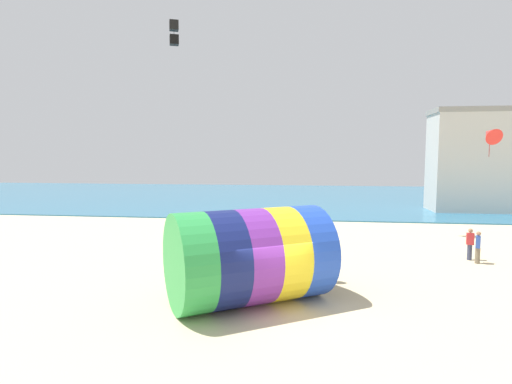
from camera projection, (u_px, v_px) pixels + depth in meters
ground_plane at (277, 312)px, 14.13m from camera, size 120.00×120.00×0.00m
sea at (299, 197)px, 53.76m from camera, size 120.00×40.00×0.10m
giant_inflatable_tube at (250, 256)px, 14.93m from camera, size 6.76×6.02×3.56m
kite_handler at (326, 262)px, 17.42m from camera, size 0.37×0.42×1.77m
kite_black_box at (174, 33)px, 26.38m from camera, size 0.75×0.75×1.66m
kite_red_delta at (490, 134)px, 21.73m from camera, size 1.03×1.28×1.83m
bystander_near_water at (470, 244)px, 21.17m from camera, size 0.40×0.29×1.70m
bystander_mid_beach at (478, 247)px, 20.50m from camera, size 0.35×0.42×1.68m
promenade_building at (497, 161)px, 38.84m from camera, size 12.42×4.18×10.11m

